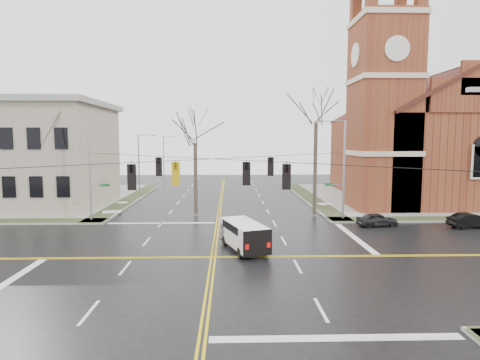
{
  "coord_description": "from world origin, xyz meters",
  "views": [
    {
      "loc": [
        1.02,
        -24.66,
        7.36
      ],
      "look_at": [
        1.85,
        6.0,
        4.28
      ],
      "focal_mm": 30.0,
      "sensor_mm": 36.0,
      "label": 1
    }
  ],
  "objects_px": {
    "signal_pole_nw": "(92,167)",
    "parked_car_a": "(377,220)",
    "church": "(420,131)",
    "tree_ne": "(316,117)",
    "parked_car_b": "(471,220)",
    "signal_pole_ne": "(342,166)",
    "tree_nw_near": "(195,138)",
    "streetlight_north_b": "(164,156)",
    "cargo_van": "(243,233)",
    "streetlight_north_a": "(140,162)",
    "tree_nw_far": "(55,140)"
  },
  "relations": [
    {
      "from": "signal_pole_nw",
      "to": "parked_car_a",
      "type": "bearing_deg",
      "value": -6.41
    },
    {
      "from": "church",
      "to": "tree_ne",
      "type": "relative_size",
      "value": 2.07
    },
    {
      "from": "church",
      "to": "parked_car_b",
      "type": "distance_m",
      "value": 18.88
    },
    {
      "from": "signal_pole_ne",
      "to": "signal_pole_nw",
      "type": "bearing_deg",
      "value": 180.0
    },
    {
      "from": "signal_pole_ne",
      "to": "tree_nw_near",
      "type": "xyz_separation_m",
      "value": [
        -13.57,
        2.75,
        2.58
      ]
    },
    {
      "from": "church",
      "to": "tree_nw_near",
      "type": "height_order",
      "value": "church"
    },
    {
      "from": "streetlight_north_b",
      "to": "cargo_van",
      "type": "height_order",
      "value": "streetlight_north_b"
    },
    {
      "from": "signal_pole_nw",
      "to": "tree_ne",
      "type": "relative_size",
      "value": 0.68
    },
    {
      "from": "cargo_van",
      "to": "signal_pole_ne",
      "type": "bearing_deg",
      "value": 28.09
    },
    {
      "from": "church",
      "to": "signal_pole_ne",
      "type": "relative_size",
      "value": 3.06
    },
    {
      "from": "signal_pole_nw",
      "to": "streetlight_north_a",
      "type": "relative_size",
      "value": 1.12
    },
    {
      "from": "streetlight_north_b",
      "to": "tree_nw_near",
      "type": "relative_size",
      "value": 0.77
    },
    {
      "from": "signal_pole_ne",
      "to": "tree_nw_far",
      "type": "distance_m",
      "value": 26.78
    },
    {
      "from": "church",
      "to": "signal_pole_ne",
      "type": "height_order",
      "value": "church"
    },
    {
      "from": "streetlight_north_a",
      "to": "parked_car_b",
      "type": "height_order",
      "value": "streetlight_north_a"
    },
    {
      "from": "signal_pole_ne",
      "to": "parked_car_b",
      "type": "xyz_separation_m",
      "value": [
        10.03,
        -3.56,
        -4.33
      ]
    },
    {
      "from": "parked_car_a",
      "to": "streetlight_north_b",
      "type": "bearing_deg",
      "value": 25.62
    },
    {
      "from": "church",
      "to": "signal_pole_nw",
      "type": "bearing_deg",
      "value": -159.79
    },
    {
      "from": "church",
      "to": "tree_ne",
      "type": "distance_m",
      "value": 19.14
    },
    {
      "from": "streetlight_north_b",
      "to": "tree_nw_far",
      "type": "xyz_separation_m",
      "value": [
        -4.63,
        -34.54,
        2.91
      ]
    },
    {
      "from": "signal_pole_ne",
      "to": "cargo_van",
      "type": "distance_m",
      "value": 14.07
    },
    {
      "from": "tree_nw_far",
      "to": "cargo_van",
      "type": "bearing_deg",
      "value": -34.24
    },
    {
      "from": "streetlight_north_b",
      "to": "parked_car_a",
      "type": "height_order",
      "value": "streetlight_north_b"
    },
    {
      "from": "streetlight_north_b",
      "to": "cargo_van",
      "type": "bearing_deg",
      "value": -74.78
    },
    {
      "from": "church",
      "to": "parked_car_b",
      "type": "bearing_deg",
      "value": -101.47
    },
    {
      "from": "parked_car_b",
      "to": "tree_nw_near",
      "type": "distance_m",
      "value": 25.39
    },
    {
      "from": "signal_pole_ne",
      "to": "streetlight_north_b",
      "type": "relative_size",
      "value": 1.12
    },
    {
      "from": "cargo_van",
      "to": "tree_ne",
      "type": "relative_size",
      "value": 0.4
    },
    {
      "from": "tree_nw_near",
      "to": "tree_ne",
      "type": "height_order",
      "value": "tree_ne"
    },
    {
      "from": "signal_pole_ne",
      "to": "parked_car_b",
      "type": "relative_size",
      "value": 2.4
    },
    {
      "from": "signal_pole_nw",
      "to": "tree_nw_far",
      "type": "height_order",
      "value": "tree_nw_far"
    },
    {
      "from": "tree_nw_near",
      "to": "streetlight_north_a",
      "type": "bearing_deg",
      "value": 121.44
    },
    {
      "from": "tree_nw_near",
      "to": "signal_pole_nw",
      "type": "bearing_deg",
      "value": -163.11
    },
    {
      "from": "parked_car_a",
      "to": "tree_nw_far",
      "type": "relative_size",
      "value": 0.34
    },
    {
      "from": "signal_pole_ne",
      "to": "tree_nw_near",
      "type": "bearing_deg",
      "value": 168.53
    },
    {
      "from": "streetlight_north_b",
      "to": "cargo_van",
      "type": "distance_m",
      "value": 48.06
    },
    {
      "from": "parked_car_a",
      "to": "tree_nw_near",
      "type": "height_order",
      "value": "tree_nw_near"
    },
    {
      "from": "streetlight_north_a",
      "to": "cargo_van",
      "type": "xyz_separation_m",
      "value": [
        12.59,
        -26.26,
        -3.36
      ]
    },
    {
      "from": "signal_pole_nw",
      "to": "tree_ne",
      "type": "height_order",
      "value": "tree_ne"
    },
    {
      "from": "parked_car_b",
      "to": "tree_ne",
      "type": "height_order",
      "value": "tree_ne"
    },
    {
      "from": "signal_pole_nw",
      "to": "streetlight_north_b",
      "type": "distance_m",
      "value": 36.51
    },
    {
      "from": "church",
      "to": "streetlight_north_a",
      "type": "bearing_deg",
      "value": 174.81
    },
    {
      "from": "streetlight_north_a",
      "to": "tree_ne",
      "type": "relative_size",
      "value": 0.6
    },
    {
      "from": "signal_pole_ne",
      "to": "tree_nw_far",
      "type": "relative_size",
      "value": 0.88
    },
    {
      "from": "tree_nw_far",
      "to": "tree_ne",
      "type": "distance_m",
      "value": 24.68
    },
    {
      "from": "signal_pole_nw",
      "to": "streetlight_north_a",
      "type": "height_order",
      "value": "signal_pole_nw"
    },
    {
      "from": "signal_pole_ne",
      "to": "streetlight_north_b",
      "type": "height_order",
      "value": "signal_pole_ne"
    },
    {
      "from": "cargo_van",
      "to": "tree_nw_far",
      "type": "height_order",
      "value": "tree_nw_far"
    },
    {
      "from": "streetlight_north_a",
      "to": "tree_nw_near",
      "type": "distance_m",
      "value": 16.4
    },
    {
      "from": "cargo_van",
      "to": "parked_car_a",
      "type": "xyz_separation_m",
      "value": [
        11.71,
        6.95,
        -0.52
      ]
    }
  ]
}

